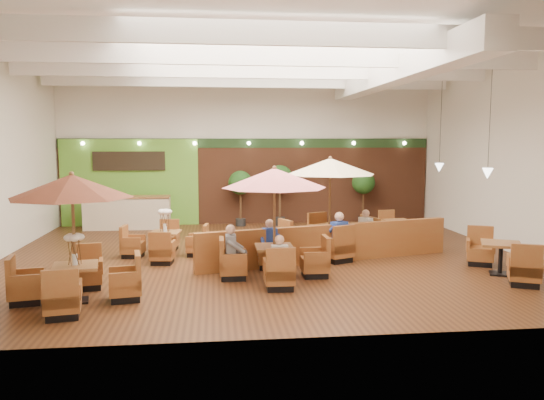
{
  "coord_description": "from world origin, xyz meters",
  "views": [
    {
      "loc": [
        -1.3,
        -14.11,
        3.16
      ],
      "look_at": [
        0.3,
        0.5,
        1.5
      ],
      "focal_mm": 35.0,
      "sensor_mm": 36.0,
      "label": 1
    }
  ],
  "objects": [
    {
      "name": "diner_4",
      "position": [
        2.88,
        0.22,
        0.75
      ],
      "size": [
        0.42,
        0.43,
        0.77
      ],
      "rotation": [
        0.0,
        0.0,
        2.08
      ],
      "color": "white",
      "rests_on": "ground"
    },
    {
      "name": "service_counter",
      "position": [
        -4.4,
        5.1,
        0.58
      ],
      "size": [
        3.0,
        0.75,
        1.18
      ],
      "color": "beige",
      "rests_on": "ground"
    },
    {
      "name": "table_5",
      "position": [
        4.17,
        1.77,
        0.32
      ],
      "size": [
        1.58,
        2.32,
        0.85
      ],
      "rotation": [
        0.0,
        0.0,
        0.11
      ],
      "color": "brown",
      "rests_on": "ground"
    },
    {
      "name": "diner_2",
      "position": [
        -0.89,
        -2.23,
        0.76
      ],
      "size": [
        0.31,
        0.39,
        0.8
      ],
      "rotation": [
        0.0,
        0.0,
        4.74
      ],
      "color": "slate",
      "rests_on": "ground"
    },
    {
      "name": "topiary_1",
      "position": [
        1.12,
        5.3,
        1.67
      ],
      "size": [
        0.97,
        0.97,
        2.25
      ],
      "color": "black",
      "rests_on": "ground"
    },
    {
      "name": "diner_3",
      "position": [
        1.88,
        -0.78,
        0.78
      ],
      "size": [
        0.48,
        0.46,
        0.86
      ],
      "rotation": [
        0.0,
        0.0,
        0.48
      ],
      "color": "#223D97",
      "rests_on": "ground"
    },
    {
      "name": "table_3",
      "position": [
        -2.65,
        0.34,
        0.41
      ],
      "size": [
        2.37,
        2.37,
        1.46
      ],
      "rotation": [
        0.0,
        0.0,
        -0.13
      ],
      "color": "brown",
      "rests_on": "ground"
    },
    {
      "name": "diner_0",
      "position": [
        0.06,
        -3.17,
        0.73
      ],
      "size": [
        0.36,
        0.29,
        0.72
      ],
      "rotation": [
        0.0,
        0.0,
        -0.03
      ],
      "color": "white",
      "rests_on": "ground"
    },
    {
      "name": "table_0",
      "position": [
        -4.02,
        -3.62,
        1.74
      ],
      "size": [
        2.59,
        2.59,
        2.57
      ],
      "rotation": [
        0.0,
        0.0,
        0.18
      ],
      "color": "brown",
      "rests_on": "ground"
    },
    {
      "name": "table_2",
      "position": [
        1.88,
        0.22,
        1.85
      ],
      "size": [
        2.85,
        2.85,
        2.73
      ],
      "rotation": [
        0.0,
        0.0,
        0.4
      ],
      "color": "brown",
      "rests_on": "ground"
    },
    {
      "name": "table_4",
      "position": [
        5.4,
        -2.52,
        0.37
      ],
      "size": [
        1.16,
        2.79,
        0.97
      ],
      "rotation": [
        0.0,
        0.0,
        -0.44
      ],
      "color": "brown",
      "rests_on": "ground"
    },
    {
      "name": "diner_1",
      "position": [
        0.06,
        -1.28,
        0.74
      ],
      "size": [
        0.39,
        0.32,
        0.76
      ],
      "rotation": [
        0.0,
        0.0,
        3.24
      ],
      "color": "#223D97",
      "rests_on": "ground"
    },
    {
      "name": "table_1",
      "position": [
        0.06,
        -2.23,
        1.77
      ],
      "size": [
        2.51,
        2.51,
        2.59
      ],
      "rotation": [
        0.0,
        0.0,
        -0.0
      ],
      "color": "brown",
      "rests_on": "ground"
    },
    {
      "name": "booth_divider",
      "position": [
        1.65,
        -0.81,
        0.49
      ],
      "size": [
        6.94,
        1.99,
        0.99
      ],
      "primitive_type": "cube",
      "rotation": [
        0.0,
        0.0,
        0.26
      ],
      "color": "brown",
      "rests_on": "ground"
    },
    {
      "name": "topiary_2",
      "position": [
        4.3,
        5.3,
        1.49
      ],
      "size": [
        0.86,
        0.86,
        2.01
      ],
      "color": "black",
      "rests_on": "ground"
    },
    {
      "name": "room",
      "position": [
        0.25,
        1.22,
        3.63
      ],
      "size": [
        14.04,
        14.0,
        5.52
      ],
      "color": "#381E0F",
      "rests_on": "ground"
    },
    {
      "name": "topiary_0",
      "position": [
        -0.35,
        5.3,
        1.53
      ],
      "size": [
        0.88,
        0.88,
        2.05
      ],
      "color": "black",
      "rests_on": "ground"
    }
  ]
}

